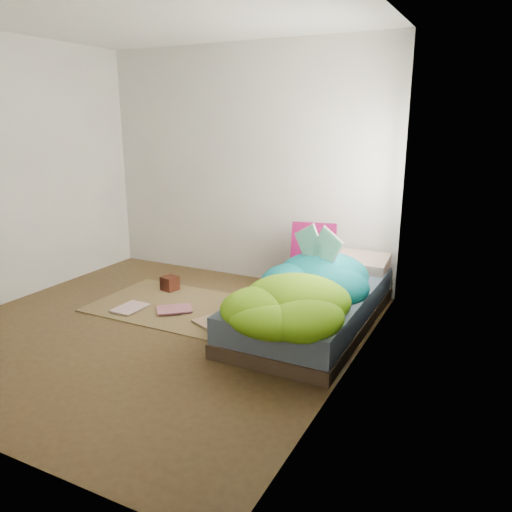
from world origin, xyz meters
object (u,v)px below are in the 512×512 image
Objects in this scene: open_book at (318,234)px; wooden_box at (170,283)px; floor_book_a at (121,306)px; bed at (312,308)px; floor_book_b at (173,305)px; pillow_magenta at (313,245)px.

open_book reaches higher than wooden_box.
wooden_box is 0.66m from floor_book_a.
floor_book_b is at bearing -171.05° from bed.
wooden_box is 0.46× the size of floor_book_b.
pillow_magenta is 1.35× the size of floor_book_b.
open_book reaches higher than floor_book_a.
bed is 4.67× the size of open_book.
bed reaches higher than floor_book_b.
wooden_box is 0.46× the size of floor_book_a.
pillow_magenta is (-0.26, 0.70, 0.39)m from bed.
pillow_magenta is 2.02m from floor_book_a.
open_book is at bearing 64.87° from floor_book_b.
wooden_box reaches higher than floor_book_b.
pillow_magenta is 1.60m from wooden_box.
floor_book_b is at bearing -153.83° from pillow_magenta.
pillow_magenta is at bearing 38.35° from floor_book_a.
floor_book_a is 1.00× the size of floor_book_b.
wooden_box is (-1.44, -0.52, -0.47)m from pillow_magenta.
bed is at bearing 57.51° from floor_book_b.
floor_book_b is at bearing -145.25° from open_book.
wooden_box is (-1.70, 0.18, -0.08)m from bed.
open_book reaches higher than floor_book_b.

